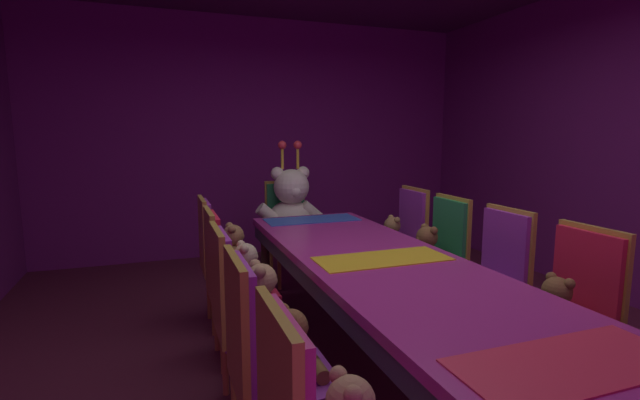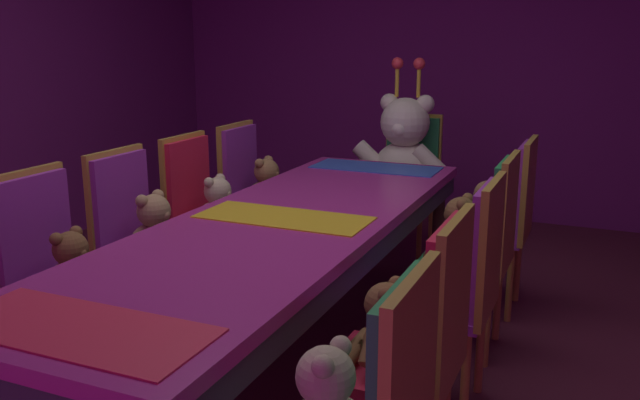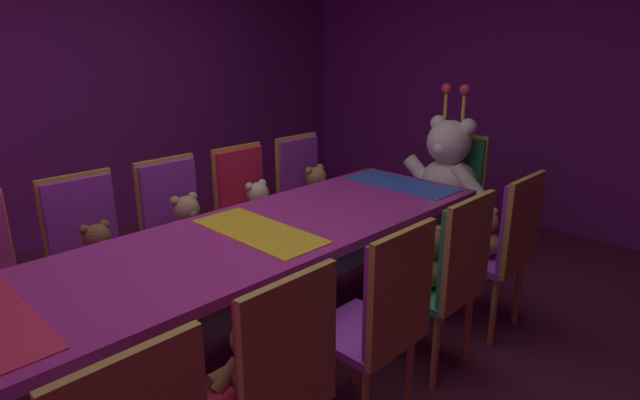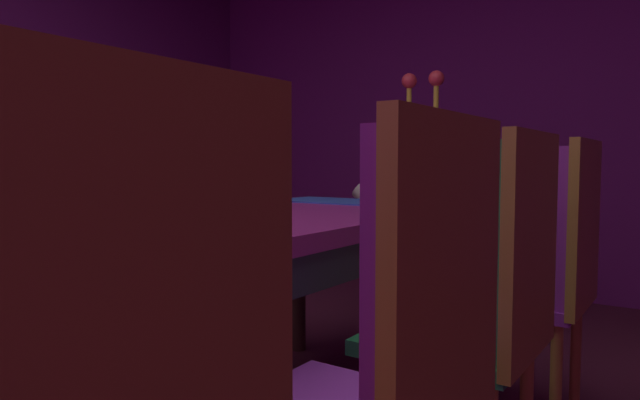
# 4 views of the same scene
# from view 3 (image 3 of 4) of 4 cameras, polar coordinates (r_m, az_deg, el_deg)

# --- Properties ---
(ground_plane) EXTENTS (7.90, 7.90, 0.00)m
(ground_plane) POSITION_cam_3_polar(r_m,az_deg,el_deg) (3.03, -6.32, -16.68)
(ground_plane) COLOR #591E33
(wall_back) EXTENTS (5.20, 0.12, 2.80)m
(wall_back) POSITION_cam_3_polar(r_m,az_deg,el_deg) (5.16, 22.34, 12.96)
(wall_back) COLOR #721E72
(wall_back) RESTS_ON ground_plane
(wall_left) EXTENTS (0.12, 6.40, 2.80)m
(wall_left) POSITION_cam_3_polar(r_m,az_deg,el_deg) (4.83, -27.52, 12.08)
(wall_left) COLOR #721E72
(wall_left) RESTS_ON ground_plane
(banquet_table) EXTENTS (0.90, 2.96, 0.75)m
(banquet_table) POSITION_cam_3_polar(r_m,az_deg,el_deg) (2.72, -6.78, -5.17)
(banquet_table) COLOR #B22D8C
(banquet_table) RESTS_ON ground_plane
(chair_left_1) EXTENTS (0.42, 0.41, 0.98)m
(chair_left_1) POSITION_cam_3_polar(r_m,az_deg,el_deg) (3.18, -24.40, -4.40)
(chair_left_1) COLOR purple
(chair_left_1) RESTS_ON ground_plane
(teddy_left_1) EXTENTS (0.24, 0.31, 0.29)m
(teddy_left_1) POSITION_cam_3_polar(r_m,az_deg,el_deg) (3.06, -23.35, -5.37)
(teddy_left_1) COLOR brown
(teddy_left_1) RESTS_ON chair_left_1
(chair_left_2) EXTENTS (0.42, 0.41, 0.98)m
(chair_left_2) POSITION_cam_3_polar(r_m,az_deg,el_deg) (3.40, -15.80, -2.09)
(chair_left_2) COLOR purple
(chair_left_2) RESTS_ON ground_plane
(teddy_left_2) EXTENTS (0.27, 0.35, 0.33)m
(teddy_left_2) POSITION_cam_3_polar(r_m,az_deg,el_deg) (3.28, -14.50, -2.65)
(teddy_left_2) COLOR tan
(teddy_left_2) RESTS_ON chair_left_2
(chair_left_3) EXTENTS (0.42, 0.41, 0.98)m
(chair_left_3) POSITION_cam_3_polar(r_m,az_deg,el_deg) (3.67, -8.28, -0.14)
(chair_left_3) COLOR red
(chair_left_3) RESTS_ON ground_plane
(teddy_left_3) EXTENTS (0.25, 0.33, 0.31)m
(teddy_left_3) POSITION_cam_3_polar(r_m,az_deg,el_deg) (3.56, -6.84, -0.72)
(teddy_left_3) COLOR beige
(teddy_left_3) RESTS_ON chair_left_3
(chair_left_4) EXTENTS (0.42, 0.41, 0.98)m
(chair_left_4) POSITION_cam_3_polar(r_m,az_deg,el_deg) (4.01, -1.85, 1.58)
(chair_left_4) COLOR purple
(chair_left_4) RESTS_ON ground_plane
(teddy_left_4) EXTENTS (0.26, 0.34, 0.32)m
(teddy_left_4) POSITION_cam_3_polar(r_m,az_deg,el_deg) (3.91, -0.36, 1.17)
(teddy_left_4) COLOR #9E7247
(teddy_left_4) RESTS_ON chair_left_4
(chair_right_1) EXTENTS (0.42, 0.41, 0.98)m
(chair_right_1) POSITION_cam_3_polar(r_m,az_deg,el_deg) (1.87, -4.94, -18.69)
(chair_right_1) COLOR red
(chair_right_1) RESTS_ON ground_plane
(teddy_right_1) EXTENTS (0.24, 0.31, 0.29)m
(teddy_right_1) POSITION_cam_3_polar(r_m,az_deg,el_deg) (1.97, -7.81, -17.17)
(teddy_right_1) COLOR brown
(teddy_right_1) RESTS_ON chair_right_1
(chair_right_2) EXTENTS (0.42, 0.41, 0.98)m
(chair_right_2) POSITION_cam_3_polar(r_m,az_deg,el_deg) (2.23, 7.26, -12.23)
(chair_right_2) COLOR purple
(chair_right_2) RESTS_ON ground_plane
(chair_right_3) EXTENTS (0.42, 0.41, 0.98)m
(chair_right_3) POSITION_cam_3_polar(r_m,az_deg,el_deg) (2.67, 14.46, -7.47)
(chair_right_3) COLOR #268C4C
(chair_right_3) RESTS_ON ground_plane
(teddy_right_3) EXTENTS (0.26, 0.34, 0.32)m
(teddy_right_3) POSITION_cam_3_polar(r_m,az_deg,el_deg) (2.74, 11.80, -6.65)
(teddy_right_3) COLOR brown
(teddy_right_3) RESTS_ON chair_right_3
(chair_right_4) EXTENTS (0.42, 0.41, 0.98)m
(chair_right_4) POSITION_cam_3_polar(r_m,az_deg,el_deg) (3.14, 20.14, -4.16)
(chair_right_4) COLOR purple
(chair_right_4) RESTS_ON ground_plane
(teddy_right_4) EXTENTS (0.24, 0.31, 0.29)m
(teddy_right_4) POSITION_cam_3_polar(r_m,az_deg,el_deg) (3.20, 17.78, -3.78)
(teddy_right_4) COLOR #9E7247
(teddy_right_4) RESTS_ON chair_right_4
(throne_chair) EXTENTS (0.41, 0.42, 0.98)m
(throne_chair) POSITION_cam_3_polar(r_m,az_deg,el_deg) (4.24, 14.95, 1.85)
(throne_chair) COLOR #268C4C
(throne_chair) RESTS_ON ground_plane
(king_teddy_bear) EXTENTS (0.72, 0.56, 0.92)m
(king_teddy_bear) POSITION_cam_3_polar(r_m,az_deg,el_deg) (4.05, 13.92, 3.52)
(king_teddy_bear) COLOR silver
(king_teddy_bear) RESTS_ON throne_chair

